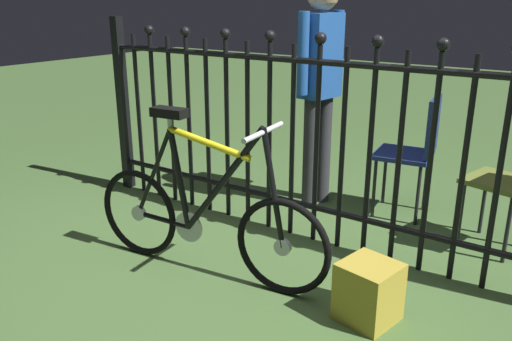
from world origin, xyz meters
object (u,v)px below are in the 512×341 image
chair_navy (416,146)px  display_crate (369,292)px  bicycle (205,217)px  person_visitor (320,75)px

chair_navy → display_crate: size_ratio=2.92×
bicycle → display_crate: 0.97m
bicycle → display_crate: bearing=5.8°
bicycle → person_visitor: size_ratio=0.91×
display_crate → chair_navy: bearing=101.2°
chair_navy → person_visitor: person_visitor is taller
person_visitor → bicycle: bearing=-90.2°
person_visitor → display_crate: person_visitor is taller
bicycle → person_visitor: 1.43m
bicycle → person_visitor: bearing=89.8°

